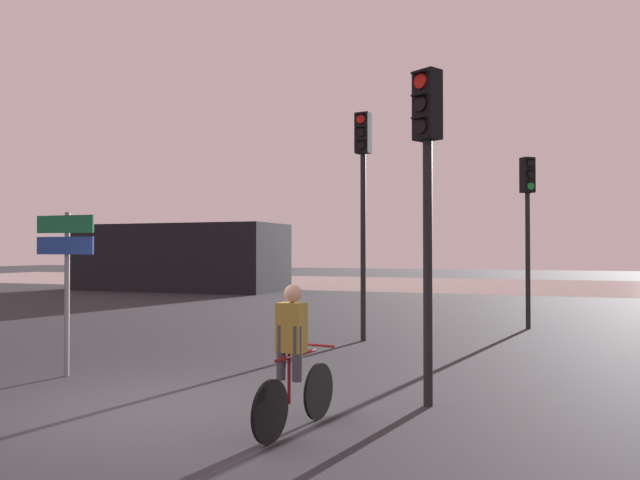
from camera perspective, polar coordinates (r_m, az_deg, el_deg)
ground_plane at (r=8.39m, az=-15.82°, el=-14.66°), size 120.00×120.00×0.00m
water_strip at (r=37.29m, az=13.01°, el=-3.99°), size 80.00×16.00×0.01m
distant_building at (r=32.18m, az=-12.80°, el=-1.55°), size 10.65×4.00×3.29m
traffic_light_near_right at (r=8.18m, az=9.78°, el=6.17°), size 0.40×0.42×4.32m
traffic_light_far_right at (r=16.76m, az=18.46°, el=2.67°), size 0.41×0.42×4.37m
traffic_light_center at (r=13.85m, az=3.95°, el=5.16°), size 0.35×0.37×5.04m
direction_sign_post at (r=10.67m, az=-22.22°, el=-1.95°), size 1.10×0.12×2.60m
cyclist at (r=6.97m, az=-2.47°, el=-10.66°), size 0.47×1.70×1.62m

